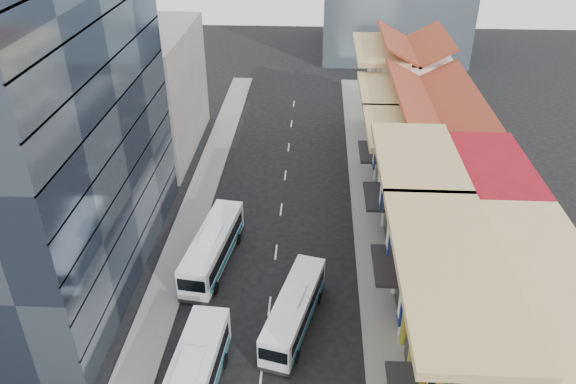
# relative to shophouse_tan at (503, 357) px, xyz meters

# --- Properties ---
(sidewalk_right) EXTENTS (3.00, 90.00, 0.15)m
(sidewalk_right) POSITION_rel_shophouse_tan_xyz_m (-5.50, 17.00, -5.92)
(sidewalk_right) COLOR slate
(sidewalk_right) RESTS_ON ground
(sidewalk_left) EXTENTS (3.00, 90.00, 0.15)m
(sidewalk_left) POSITION_rel_shophouse_tan_xyz_m (-22.50, 17.00, -5.92)
(sidewalk_left) COLOR slate
(sidewalk_left) RESTS_ON ground
(shophouse_tan) EXTENTS (8.00, 14.00, 12.00)m
(shophouse_tan) POSITION_rel_shophouse_tan_xyz_m (0.00, 0.00, 0.00)
(shophouse_tan) COLOR tan
(shophouse_tan) RESTS_ON ground
(shophouse_red) EXTENTS (8.00, 10.00, 12.00)m
(shophouse_red) POSITION_rel_shophouse_tan_xyz_m (0.00, 12.00, 0.00)
(shophouse_red) COLOR maroon
(shophouse_red) RESTS_ON ground
(shophouse_cream_near) EXTENTS (8.00, 9.00, 10.00)m
(shophouse_cream_near) POSITION_rel_shophouse_tan_xyz_m (0.00, 21.50, -1.00)
(shophouse_cream_near) COLOR white
(shophouse_cream_near) RESTS_ON ground
(shophouse_cream_mid) EXTENTS (8.00, 9.00, 10.00)m
(shophouse_cream_mid) POSITION_rel_shophouse_tan_xyz_m (0.00, 30.50, -1.00)
(shophouse_cream_mid) COLOR white
(shophouse_cream_mid) RESTS_ON ground
(shophouse_cream_far) EXTENTS (8.00, 12.00, 11.00)m
(shophouse_cream_far) POSITION_rel_shophouse_tan_xyz_m (0.00, 41.00, -0.50)
(shophouse_cream_far) COLOR white
(shophouse_cream_far) RESTS_ON ground
(office_tower) EXTENTS (12.00, 26.00, 30.00)m
(office_tower) POSITION_rel_shophouse_tan_xyz_m (-31.00, 14.00, 9.00)
(office_tower) COLOR #384459
(office_tower) RESTS_ON ground
(office_block_far) EXTENTS (10.00, 18.00, 14.00)m
(office_block_far) POSITION_rel_shophouse_tan_xyz_m (-30.00, 37.00, 1.00)
(office_block_far) COLOR gray
(office_block_far) RESTS_ON ground
(bus_left_far) EXTENTS (3.99, 11.13, 3.49)m
(bus_left_far) POSITION_rel_shophouse_tan_xyz_m (-19.16, 15.03, -4.25)
(bus_left_far) COLOR white
(bus_left_far) RESTS_ON ground
(bus_right) EXTENTS (4.63, 10.18, 3.18)m
(bus_right) POSITION_rel_shophouse_tan_xyz_m (-12.00, 7.99, -4.41)
(bus_right) COLOR white
(bus_right) RESTS_ON ground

